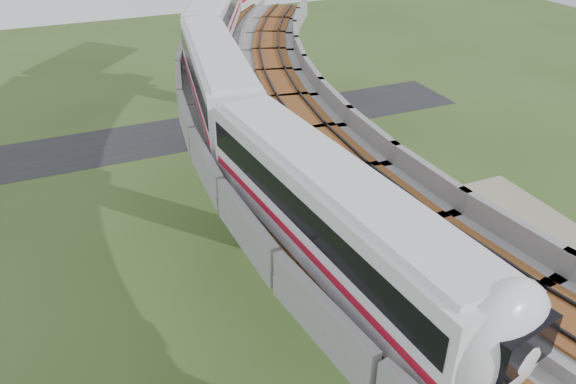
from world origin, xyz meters
name	(u,v)px	position (x,y,z in m)	size (l,w,h in m)	color
ground	(309,344)	(0.00, 0.00, 0.00)	(160.00, 160.00, 0.00)	#364D1F
dirt_lot	(533,299)	(14.00, -2.00, 0.02)	(18.00, 26.00, 0.04)	gray
asphalt_road	(178,134)	(0.00, 30.00, 0.01)	(60.00, 8.00, 0.03)	#232326
viaduct	(384,188)	(3.84, 0.00, 9.05)	(19.58, 73.98, 11.40)	#99968E
metro_train	(246,41)	(2.58, 16.18, 12.31)	(20.67, 58.97, 3.64)	silver
fence	(456,288)	(9.75, 0.00, 0.75)	(3.87, 38.73, 1.50)	#2D382D
tree_0	(315,119)	(11.89, 24.18, 1.93)	(2.30, 2.30, 2.91)	#382314
tree_1	(327,153)	(9.89, 17.58, 1.73)	(1.94, 1.94, 2.57)	#382314
tree_2	(330,179)	(7.74, 12.82, 2.12)	(2.63, 2.63, 3.24)	#382314
tree_3	(360,221)	(6.82, 6.65, 2.29)	(2.36, 2.36, 3.30)	#382314
tree_4	(406,290)	(6.04, -0.03, 1.84)	(3.04, 3.04, 3.13)	#382314
tree_5	(512,362)	(7.34, -6.88, 2.34)	(2.38, 2.38, 3.36)	#382314
car_red	(571,289)	(16.03, -2.78, 0.72)	(1.44, 4.13, 1.36)	#B51C10
car_dark	(451,207)	(15.19, 7.69, 0.71)	(1.88, 4.64, 1.35)	black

